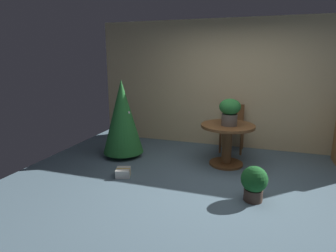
{
  "coord_description": "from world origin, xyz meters",
  "views": [
    {
      "loc": [
        0.47,
        -3.76,
        1.85
      ],
      "look_at": [
        -0.95,
        0.46,
        0.77
      ],
      "focal_mm": 30.31,
      "sensor_mm": 36.0,
      "label": 1
    }
  ],
  "objects_px": {
    "gift_box_cream": "(123,172)",
    "potted_plant": "(254,182)",
    "flower_vase": "(230,110)",
    "holiday_tree": "(122,117)",
    "round_dining_table": "(227,138)",
    "wooden_chair_far": "(233,124)"
  },
  "relations": [
    {
      "from": "gift_box_cream",
      "to": "potted_plant",
      "type": "xyz_separation_m",
      "value": [
        1.99,
        -0.16,
        0.19
      ]
    },
    {
      "from": "flower_vase",
      "to": "holiday_tree",
      "type": "bearing_deg",
      "value": -177.08
    },
    {
      "from": "round_dining_table",
      "to": "potted_plant",
      "type": "relative_size",
      "value": 1.93
    },
    {
      "from": "round_dining_table",
      "to": "holiday_tree",
      "type": "distance_m",
      "value": 1.96
    },
    {
      "from": "wooden_chair_far",
      "to": "flower_vase",
      "type": "bearing_deg",
      "value": -88.29
    },
    {
      "from": "holiday_tree",
      "to": "gift_box_cream",
      "type": "distance_m",
      "value": 1.2
    },
    {
      "from": "wooden_chair_far",
      "to": "gift_box_cream",
      "type": "height_order",
      "value": "wooden_chair_far"
    },
    {
      "from": "wooden_chair_far",
      "to": "potted_plant",
      "type": "bearing_deg",
      "value": -76.31
    },
    {
      "from": "round_dining_table",
      "to": "gift_box_cream",
      "type": "height_order",
      "value": "round_dining_table"
    },
    {
      "from": "wooden_chair_far",
      "to": "holiday_tree",
      "type": "height_order",
      "value": "holiday_tree"
    },
    {
      "from": "holiday_tree",
      "to": "gift_box_cream",
      "type": "relative_size",
      "value": 5.08
    },
    {
      "from": "flower_vase",
      "to": "gift_box_cream",
      "type": "height_order",
      "value": "flower_vase"
    },
    {
      "from": "holiday_tree",
      "to": "gift_box_cream",
      "type": "bearing_deg",
      "value": -63.24
    },
    {
      "from": "wooden_chair_far",
      "to": "gift_box_cream",
      "type": "relative_size",
      "value": 3.24
    },
    {
      "from": "flower_vase",
      "to": "wooden_chair_far",
      "type": "xyz_separation_m",
      "value": [
        -0.03,
        0.93,
        -0.45
      ]
    },
    {
      "from": "flower_vase",
      "to": "wooden_chair_far",
      "type": "height_order",
      "value": "flower_vase"
    },
    {
      "from": "potted_plant",
      "to": "flower_vase",
      "type": "bearing_deg",
      "value": 112.72
    },
    {
      "from": "round_dining_table",
      "to": "potted_plant",
      "type": "bearing_deg",
      "value": -67.13
    },
    {
      "from": "round_dining_table",
      "to": "flower_vase",
      "type": "xyz_separation_m",
      "value": [
        0.03,
        -0.06,
        0.5
      ]
    },
    {
      "from": "flower_vase",
      "to": "holiday_tree",
      "type": "height_order",
      "value": "holiday_tree"
    },
    {
      "from": "holiday_tree",
      "to": "potted_plant",
      "type": "height_order",
      "value": "holiday_tree"
    },
    {
      "from": "holiday_tree",
      "to": "potted_plant",
      "type": "relative_size",
      "value": 3.06
    }
  ]
}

